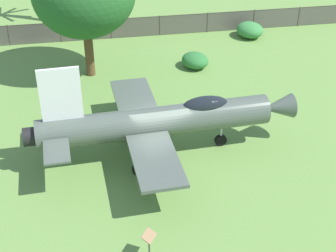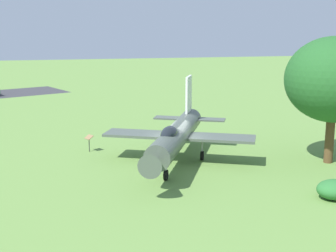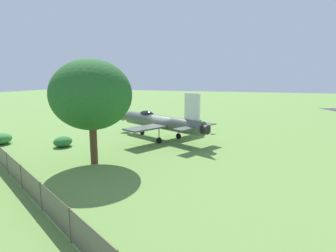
{
  "view_description": "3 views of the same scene",
  "coord_description": "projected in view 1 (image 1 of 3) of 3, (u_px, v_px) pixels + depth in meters",
  "views": [
    {
      "loc": [
        -12.18,
        -16.1,
        14.51
      ],
      "look_at": [
        -0.0,
        -0.94,
        2.07
      ],
      "focal_mm": 54.73,
      "sensor_mm": 36.0,
      "label": 1
    },
    {
      "loc": [
        26.88,
        -7.3,
        8.29
      ],
      "look_at": [
        0.49,
        -0.7,
        2.53
      ],
      "focal_mm": 49.84,
      "sensor_mm": 36.0,
      "label": 2
    },
    {
      "loc": [
        -9.98,
        26.4,
        6.48
      ],
      "look_at": [
        -0.92,
        0.64,
        1.6
      ],
      "focal_mm": 29.25,
      "sensor_mm": 36.0,
      "label": 3
    }
  ],
  "objects": [
    {
      "name": "ground_plane",
      "position": [
        156.0,
        154.0,
        24.82
      ],
      "size": [
        200.0,
        200.0,
        0.0
      ],
      "primitive_type": "plane",
      "color": "#668E42"
    },
    {
      "name": "display_jet",
      "position": [
        162.0,
        120.0,
        23.86
      ],
      "size": [
        12.13,
        9.35,
        5.03
      ],
      "rotation": [
        0.0,
        0.0,
        5.83
      ],
      "color": "#4C564C",
      "rests_on": "ground_plane"
    },
    {
      "name": "perimeter_fence",
      "position": [
        136.0,
        26.0,
        36.6
      ],
      "size": [
        27.88,
        15.42,
        1.49
      ],
      "rotation": [
        0.0,
        0.0,
        8.92
      ],
      "color": "#4C4238",
      "rests_on": "ground_plane"
    },
    {
      "name": "shrub_near_fence",
      "position": [
        250.0,
        30.0,
        36.69
      ],
      "size": [
        1.78,
        2.03,
        1.09
      ],
      "color": "#387F3D",
      "rests_on": "ground_plane"
    },
    {
      "name": "shrub_by_tree",
      "position": [
        195.0,
        60.0,
        32.56
      ],
      "size": [
        1.6,
        1.83,
        0.97
      ],
      "color": "#2D7033",
      "rests_on": "ground_plane"
    },
    {
      "name": "info_plaque",
      "position": [
        149.0,
        239.0,
        18.82
      ],
      "size": [
        0.72,
        0.63,
        1.14
      ],
      "color": "#333333",
      "rests_on": "ground_plane"
    }
  ]
}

